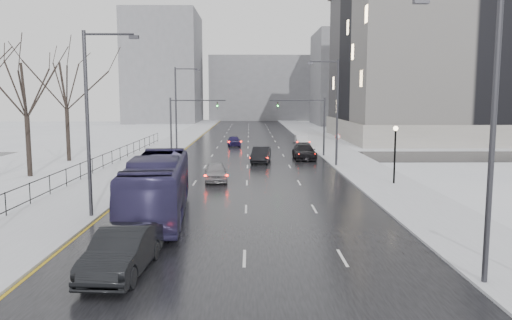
{
  "coord_description": "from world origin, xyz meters",
  "views": [
    {
      "loc": [
        0.23,
        -6.61,
        6.55
      ],
      "look_at": [
        0.63,
        25.45,
        2.5
      ],
      "focal_mm": 35.0,
      "sensor_mm": 36.0,
      "label": 1
    }
  ],
  "objects_px": {
    "tree_park_e": "(69,162)",
    "streetlight_l_far": "(178,105)",
    "sedan_right_near": "(261,155)",
    "sedan_left_near": "(122,251)",
    "mast_signal_right": "(314,120)",
    "tree_park_d": "(30,178)",
    "lamppost_r_mid": "(395,146)",
    "sedan_center_far": "(234,141)",
    "streetlight_r_near": "(487,125)",
    "sedan_right_far": "(304,152)",
    "streetlight_l_near": "(92,115)",
    "sedan_right_distant": "(302,141)",
    "no_uturn_sign": "(338,139)",
    "sedan_center_near": "(216,172)",
    "mast_signal_left": "(181,120)",
    "bus": "(157,186)",
    "streetlight_r_mid": "(335,107)"
  },
  "relations": [
    {
      "from": "streetlight_r_near",
      "to": "streetlight_l_far",
      "type": "xyz_separation_m",
      "value": [
        -16.33,
        42.0,
        0.0
      ]
    },
    {
      "from": "tree_park_d",
      "to": "lamppost_r_mid",
      "type": "bearing_deg",
      "value": -7.91
    },
    {
      "from": "no_uturn_sign",
      "to": "sedan_center_far",
      "type": "height_order",
      "value": "no_uturn_sign"
    },
    {
      "from": "lamppost_r_mid",
      "to": "sedan_right_far",
      "type": "xyz_separation_m",
      "value": [
        -5.02,
        15.67,
        -2.11
      ]
    },
    {
      "from": "sedan_center_near",
      "to": "streetlight_r_near",
      "type": "bearing_deg",
      "value": -69.07
    },
    {
      "from": "streetlight_l_far",
      "to": "sedan_center_far",
      "type": "bearing_deg",
      "value": 51.93
    },
    {
      "from": "tree_park_d",
      "to": "no_uturn_sign",
      "type": "bearing_deg",
      "value": 20.32
    },
    {
      "from": "sedan_center_far",
      "to": "streetlight_l_far",
      "type": "bearing_deg",
      "value": -133.71
    },
    {
      "from": "streetlight_r_mid",
      "to": "streetlight_l_near",
      "type": "relative_size",
      "value": 1.0
    },
    {
      "from": "streetlight_l_near",
      "to": "sedan_right_distant",
      "type": "height_order",
      "value": "streetlight_l_near"
    },
    {
      "from": "sedan_right_distant",
      "to": "sedan_right_far",
      "type": "bearing_deg",
      "value": -95.28
    },
    {
      "from": "lamppost_r_mid",
      "to": "bus",
      "type": "relative_size",
      "value": 0.35
    },
    {
      "from": "sedan_right_far",
      "to": "streetlight_l_far",
      "type": "bearing_deg",
      "value": 155.27
    },
    {
      "from": "tree_park_e",
      "to": "mast_signal_left",
      "type": "distance_m",
      "value": 12.29
    },
    {
      "from": "sedan_right_far",
      "to": "sedan_center_far",
      "type": "distance_m",
      "value": 16.35
    },
    {
      "from": "streetlight_r_mid",
      "to": "lamppost_r_mid",
      "type": "height_order",
      "value": "streetlight_r_mid"
    },
    {
      "from": "sedan_right_near",
      "to": "sedan_right_far",
      "type": "bearing_deg",
      "value": 38.24
    },
    {
      "from": "tree_park_d",
      "to": "sedan_center_far",
      "type": "bearing_deg",
      "value": 58.55
    },
    {
      "from": "no_uturn_sign",
      "to": "sedan_center_near",
      "type": "height_order",
      "value": "no_uturn_sign"
    },
    {
      "from": "streetlight_l_near",
      "to": "sedan_right_far",
      "type": "height_order",
      "value": "streetlight_l_near"
    },
    {
      "from": "streetlight_r_near",
      "to": "mast_signal_right",
      "type": "relative_size",
      "value": 1.54
    },
    {
      "from": "tree_park_e",
      "to": "sedan_right_near",
      "type": "distance_m",
      "value": 19.6
    },
    {
      "from": "mast_signal_right",
      "to": "sedan_right_far",
      "type": "bearing_deg",
      "value": -120.08
    },
    {
      "from": "tree_park_e",
      "to": "sedan_right_far",
      "type": "height_order",
      "value": "tree_park_e"
    },
    {
      "from": "tree_park_d",
      "to": "sedan_right_near",
      "type": "height_order",
      "value": "tree_park_d"
    },
    {
      "from": "streetlight_r_near",
      "to": "sedan_right_distant",
      "type": "bearing_deg",
      "value": 91.11
    },
    {
      "from": "tree_park_d",
      "to": "tree_park_e",
      "type": "relative_size",
      "value": 0.93
    },
    {
      "from": "tree_park_e",
      "to": "streetlight_l_far",
      "type": "height_order",
      "value": "streetlight_l_far"
    },
    {
      "from": "tree_park_d",
      "to": "sedan_center_far",
      "type": "xyz_separation_m",
      "value": [
        15.91,
        26.01,
        0.73
      ]
    },
    {
      "from": "sedan_left_near",
      "to": "mast_signal_right",
      "type": "bearing_deg",
      "value": 76.18
    },
    {
      "from": "tree_park_d",
      "to": "sedan_right_far",
      "type": "height_order",
      "value": "tree_park_d"
    },
    {
      "from": "no_uturn_sign",
      "to": "bus",
      "type": "bearing_deg",
      "value": -120.42
    },
    {
      "from": "streetlight_l_near",
      "to": "sedan_left_near",
      "type": "bearing_deg",
      "value": -67.12
    },
    {
      "from": "tree_park_e",
      "to": "no_uturn_sign",
      "type": "distance_m",
      "value": 27.5
    },
    {
      "from": "streetlight_l_near",
      "to": "no_uturn_sign",
      "type": "distance_m",
      "value": 29.81
    },
    {
      "from": "streetlight_r_near",
      "to": "mast_signal_left",
      "type": "relative_size",
      "value": 1.54
    },
    {
      "from": "streetlight_r_near",
      "to": "bus",
      "type": "height_order",
      "value": "streetlight_r_near"
    },
    {
      "from": "sedan_center_near",
      "to": "tree_park_e",
      "type": "bearing_deg",
      "value": 137.56
    },
    {
      "from": "sedan_center_near",
      "to": "sedan_right_near",
      "type": "distance_m",
      "value": 11.6
    },
    {
      "from": "tree_park_e",
      "to": "sedan_right_near",
      "type": "height_order",
      "value": "tree_park_e"
    },
    {
      "from": "mast_signal_right",
      "to": "bus",
      "type": "relative_size",
      "value": 0.54
    },
    {
      "from": "tree_park_e",
      "to": "bus",
      "type": "bearing_deg",
      "value": -60.66
    },
    {
      "from": "tree_park_e",
      "to": "sedan_right_distant",
      "type": "relative_size",
      "value": 3.07
    },
    {
      "from": "tree_park_d",
      "to": "tree_park_e",
      "type": "bearing_deg",
      "value": 92.29
    },
    {
      "from": "streetlight_l_near",
      "to": "lamppost_r_mid",
      "type": "bearing_deg",
      "value": 27.55
    },
    {
      "from": "streetlight_r_near",
      "to": "sedan_center_near",
      "type": "height_order",
      "value": "streetlight_r_near"
    },
    {
      "from": "sedan_center_near",
      "to": "sedan_right_near",
      "type": "relative_size",
      "value": 0.9
    },
    {
      "from": "streetlight_l_near",
      "to": "sedan_right_distant",
      "type": "distance_m",
      "value": 43.0
    },
    {
      "from": "streetlight_l_far",
      "to": "streetlight_r_near",
      "type": "bearing_deg",
      "value": -68.75
    },
    {
      "from": "tree_park_d",
      "to": "sedan_center_far",
      "type": "relative_size",
      "value": 3.09
    }
  ]
}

